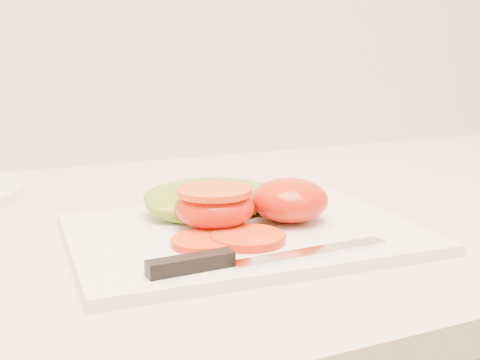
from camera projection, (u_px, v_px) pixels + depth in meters
name	position (u px, v px, depth m)	size (l,w,h in m)	color
cutting_board	(244.00, 233.00, 0.57)	(0.32, 0.23, 0.01)	white
tomato_half_dome	(290.00, 200.00, 0.59)	(0.08, 0.08, 0.04)	red
tomato_half_cut	(214.00, 206.00, 0.57)	(0.08, 0.08, 0.04)	red
tomato_slice_0	(248.00, 238.00, 0.53)	(0.07, 0.07, 0.01)	#E15218
tomato_slice_1	(205.00, 241.00, 0.52)	(0.06, 0.06, 0.01)	#E15218
lettuce_leaf_0	(209.00, 199.00, 0.63)	(0.14, 0.10, 0.03)	olive
lettuce_leaf_1	(243.00, 197.00, 0.64)	(0.11, 0.08, 0.02)	olive
knife	(241.00, 259.00, 0.48)	(0.21, 0.03, 0.01)	silver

